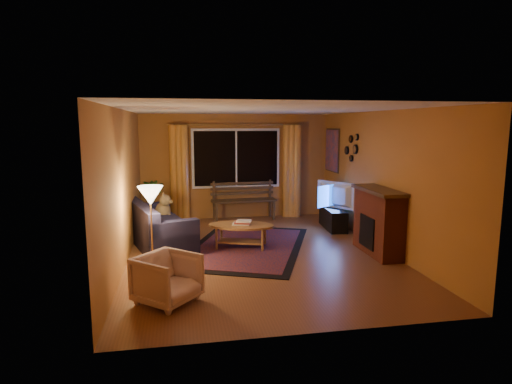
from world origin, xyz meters
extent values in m
cube|color=brown|center=(0.00, 0.00, -0.01)|extent=(4.50, 6.00, 0.02)
cube|color=white|center=(0.00, 0.00, 2.51)|extent=(4.50, 6.00, 0.02)
cube|color=#B57130|center=(0.00, 3.01, 1.25)|extent=(4.50, 0.02, 2.50)
cube|color=#B57130|center=(-2.26, 0.00, 1.25)|extent=(0.02, 6.00, 2.50)
cube|color=#B57130|center=(2.26, 0.00, 1.25)|extent=(0.02, 6.00, 2.50)
cube|color=black|center=(0.00, 2.94, 1.45)|extent=(2.00, 0.02, 1.30)
cylinder|color=#BF8C3F|center=(0.00, 2.90, 2.25)|extent=(3.20, 0.03, 0.03)
cylinder|color=orange|center=(-1.35, 2.88, 1.12)|extent=(0.36, 0.36, 2.24)
cylinder|color=orange|center=(1.35, 2.88, 1.12)|extent=(0.36, 0.36, 2.24)
cube|color=#3E2B17|center=(0.15, 2.72, 0.23)|extent=(1.57, 0.55, 0.46)
imported|color=#235B1E|center=(-2.00, 2.71, 0.49)|extent=(0.59, 0.59, 0.97)
cube|color=black|center=(-1.74, 0.82, 0.41)|extent=(1.41, 2.19, 0.82)
imported|color=beige|center=(-1.54, -1.89, 0.35)|extent=(0.92, 0.93, 0.70)
cylinder|color=#BF8C3F|center=(-1.81, -0.38, 0.64)|extent=(0.28, 0.28, 1.28)
cube|color=maroon|center=(-0.16, 0.41, 0.01)|extent=(2.99, 3.63, 0.02)
cylinder|color=#A36B36|center=(-0.26, 0.39, 0.22)|extent=(1.52, 1.52, 0.44)
cube|color=black|center=(1.93, 1.50, 0.22)|extent=(0.44, 1.10, 0.45)
imported|color=black|center=(1.93, 1.50, 0.73)|extent=(0.67, 0.91, 0.58)
cube|color=maroon|center=(2.05, -0.40, 0.55)|extent=(0.40, 1.20, 1.10)
cube|color=#CF4A2A|center=(2.22, 2.45, 1.65)|extent=(0.04, 0.76, 0.96)
camera|label=1|loc=(-1.36, -7.19, 2.26)|focal=30.00mm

